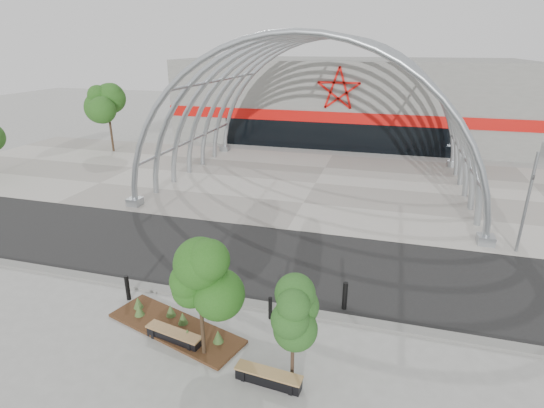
{
  "coord_description": "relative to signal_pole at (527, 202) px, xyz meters",
  "views": [
    {
      "loc": [
        4.94,
        -13.4,
        9.44
      ],
      "look_at": [
        0.0,
        4.0,
        2.6
      ],
      "focal_mm": 28.0,
      "sensor_mm": 36.0,
      "label": 1
    }
  ],
  "objects": [
    {
      "name": "forecourt",
      "position": [
        -11.3,
        7.98,
        -2.57
      ],
      "size": [
        60.0,
        17.0,
        0.04
      ],
      "primitive_type": "cube",
      "color": "gray",
      "rests_on": "ground"
    },
    {
      "name": "bollard_2",
      "position": [
        -9.99,
        -8.37,
        -2.15
      ],
      "size": [
        0.14,
        0.14,
        0.88
      ],
      "primitive_type": "cylinder",
      "color": "black",
      "rests_on": "ground"
    },
    {
      "name": "arena_building",
      "position": [
        -11.3,
        25.93,
        1.4
      ],
      "size": [
        34.0,
        15.24,
        8.0
      ],
      "color": "slate",
      "rests_on": "ground"
    },
    {
      "name": "road",
      "position": [
        -11.3,
        -4.02,
        -2.58
      ],
      "size": [
        140.0,
        7.0,
        0.02
      ],
      "primitive_type": "cube",
      "color": "black",
      "rests_on": "ground"
    },
    {
      "name": "street_tree_1",
      "position": [
        -8.54,
        -11.05,
        -0.26
      ],
      "size": [
        1.37,
        1.37,
        3.24
      ],
      "color": "#2D2017",
      "rests_on": "ground"
    },
    {
      "name": "bollard_0",
      "position": [
        -15.71,
        -8.7,
        -2.06
      ],
      "size": [
        0.17,
        0.17,
        1.05
      ],
      "primitive_type": "cylinder",
      "color": "black",
      "rests_on": "ground"
    },
    {
      "name": "ground",
      "position": [
        -11.3,
        -7.52,
        -2.59
      ],
      "size": [
        140.0,
        140.0,
        0.0
      ],
      "primitive_type": "plane",
      "color": "gray",
      "rests_on": "ground"
    },
    {
      "name": "kerb",
      "position": [
        -11.3,
        -7.77,
        -2.53
      ],
      "size": [
        60.0,
        0.5,
        0.12
      ],
      "primitive_type": "cube",
      "color": "slate",
      "rests_on": "ground"
    },
    {
      "name": "planting_bed",
      "position": [
        -13.11,
        -9.84,
        -2.46
      ],
      "size": [
        5.44,
        3.04,
        0.55
      ],
      "color": "#351F12",
      "rests_on": "ground"
    },
    {
      "name": "bg_tree_0",
      "position": [
        -31.3,
        12.48,
        2.05
      ],
      "size": [
        3.0,
        3.0,
        6.45
      ],
      "color": "black",
      "rests_on": "ground"
    },
    {
      "name": "bollard_3",
      "position": [
        -9.84,
        -7.67,
        -2.08
      ],
      "size": [
        0.16,
        0.16,
        1.03
      ],
      "primitive_type": "cylinder",
      "color": "black",
      "rests_on": "ground"
    },
    {
      "name": "bollard_4",
      "position": [
        -7.45,
        -7.03,
        -2.02
      ],
      "size": [
        0.18,
        0.18,
        1.14
      ],
      "primitive_type": "cylinder",
      "color": "black",
      "rests_on": "ground"
    },
    {
      "name": "bench_0",
      "position": [
        -12.75,
        -10.52,
        -2.38
      ],
      "size": [
        2.14,
        0.85,
        0.44
      ],
      "color": "black",
      "rests_on": "ground"
    },
    {
      "name": "bollard_1",
      "position": [
        -11.64,
        -7.71,
        -2.07
      ],
      "size": [
        0.17,
        0.17,
        1.04
      ],
      "primitive_type": "cylinder",
      "color": "black",
      "rests_on": "ground"
    },
    {
      "name": "vault_canopy",
      "position": [
        -11.3,
        7.98,
        -2.57
      ],
      "size": [
        20.8,
        15.8,
        20.36
      ],
      "color": "#9AA1A5",
      "rests_on": "ground"
    },
    {
      "name": "bench_1",
      "position": [
        -9.16,
        -11.45,
        -2.38
      ],
      "size": [
        2.07,
        0.63,
        0.43
      ],
      "color": "black",
      "rests_on": "ground"
    },
    {
      "name": "signal_pole",
      "position": [
        0.0,
        0.0,
        0.0
      ],
      "size": [
        0.34,
        0.69,
        4.96
      ],
      "color": "gray",
      "rests_on": "ground"
    },
    {
      "name": "street_tree_0",
      "position": [
        -11.5,
        -10.84,
        0.17
      ],
      "size": [
        1.68,
        1.68,
        3.84
      ],
      "color": "black",
      "rests_on": "ground"
    }
  ]
}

